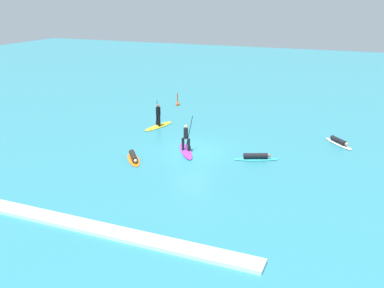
% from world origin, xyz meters
% --- Properties ---
extents(ground_plane, '(120.00, 120.00, 0.00)m').
position_xyz_m(ground_plane, '(0.00, 0.00, 0.00)').
color(ground_plane, teal).
rests_on(ground_plane, ground).
extents(surfer_on_white_board, '(2.26, 2.44, 0.42)m').
position_xyz_m(surfer_on_white_board, '(8.76, 5.12, 0.16)').
color(surfer_on_white_board, white).
rests_on(surfer_on_white_board, ground_plane).
extents(surfer_on_purple_board, '(2.31, 3.13, 2.36)m').
position_xyz_m(surfer_on_purple_board, '(-0.33, -0.23, 0.38)').
color(surfer_on_purple_board, purple).
rests_on(surfer_on_purple_board, ground_plane).
extents(surfer_on_yellow_board, '(1.41, 3.19, 2.05)m').
position_xyz_m(surfer_on_yellow_board, '(-4.55, 4.20, 0.48)').
color(surfer_on_yellow_board, yellow).
rests_on(surfer_on_yellow_board, ground_plane).
extents(surfer_on_orange_board, '(2.08, 2.39, 0.42)m').
position_xyz_m(surfer_on_orange_board, '(-2.74, -2.86, 0.17)').
color(surfer_on_orange_board, orange).
rests_on(surfer_on_orange_board, ground_plane).
extents(surfer_on_teal_board, '(2.79, 1.65, 0.43)m').
position_xyz_m(surfer_on_teal_board, '(4.26, 0.10, 0.17)').
color(surfer_on_teal_board, '#33C6CC').
rests_on(surfer_on_teal_board, ground_plane).
extents(marker_buoy, '(0.37, 0.37, 1.24)m').
position_xyz_m(marker_buoy, '(-6.00, 11.03, 0.19)').
color(marker_buoy, '#E55119').
rests_on(marker_buoy, ground_plane).
extents(wave_crest, '(14.86, 0.90, 0.18)m').
position_xyz_m(wave_crest, '(0.00, -10.92, 0.09)').
color(wave_crest, white).
rests_on(wave_crest, ground_plane).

